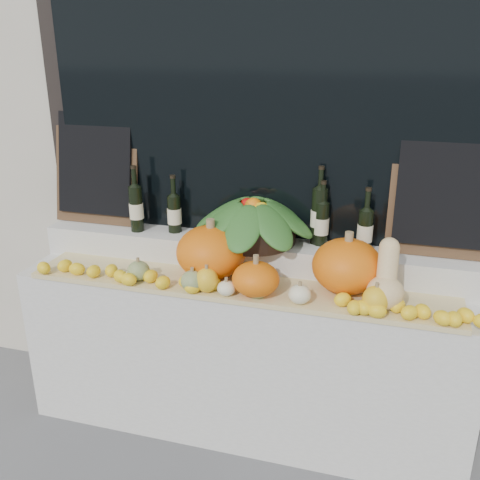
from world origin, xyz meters
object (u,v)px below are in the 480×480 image
at_px(butternut_squash, 386,281).
at_px(wine_bottle_tall, 319,215).
at_px(pumpkin_left, 211,252).
at_px(pumpkin_right, 347,266).
at_px(produce_bowl, 253,220).

height_order(butternut_squash, wine_bottle_tall, wine_bottle_tall).
relative_size(pumpkin_left, butternut_squash, 1.16).
relative_size(pumpkin_left, pumpkin_right, 1.06).
distance_m(pumpkin_left, pumpkin_right, 0.66).
bearing_deg(pumpkin_left, wine_bottle_tall, 28.19).
xyz_separation_m(pumpkin_right, butternut_squash, (0.18, -0.11, -0.01)).
bearing_deg(produce_bowl, pumpkin_left, -129.48).
bearing_deg(pumpkin_right, butternut_squash, -30.32).
bearing_deg(produce_bowl, butternut_squash, -22.87).
xyz_separation_m(pumpkin_left, pumpkin_right, (0.66, 0.02, -0.00)).
distance_m(produce_bowl, wine_bottle_tall, 0.33).
bearing_deg(butternut_squash, wine_bottle_tall, 135.23).
height_order(produce_bowl, wine_bottle_tall, wine_bottle_tall).
bearing_deg(butternut_squash, produce_bowl, 157.13).
distance_m(pumpkin_right, produce_bowl, 0.55).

